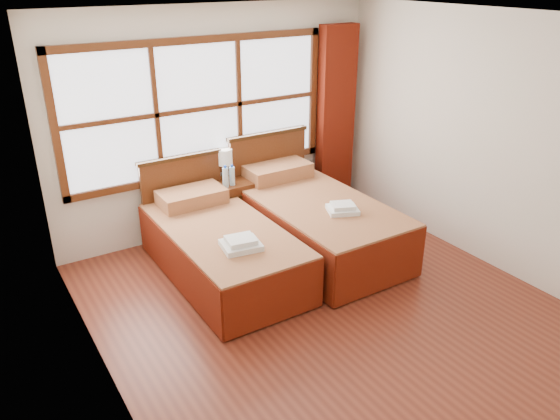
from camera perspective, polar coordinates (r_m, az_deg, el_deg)
floor at (r=5.20m, az=5.43°, el=-10.56°), size 4.50×4.50×0.00m
ceiling at (r=4.30m, az=6.85°, el=19.29°), size 4.50×4.50×0.00m
wall_back at (r=6.42m, az=-6.45°, el=9.08°), size 4.00×0.00×4.00m
wall_left at (r=3.79m, az=-18.64°, el=-3.04°), size 0.00×4.50×4.50m
wall_right at (r=5.98m, az=21.50°, el=6.41°), size 0.00×4.50×4.50m
window at (r=6.24m, az=-8.47°, el=10.42°), size 3.16×0.06×1.56m
curtain at (r=7.16m, az=5.84°, el=9.60°), size 0.50×0.16×2.30m
bed_left at (r=5.67m, az=-6.27°, el=-3.77°), size 1.05×2.07×1.02m
bed_right at (r=6.18m, az=3.28°, el=-0.90°), size 1.15×2.24×1.12m
nightstand at (r=6.52m, az=-5.16°, el=0.27°), size 0.49×0.48×0.65m
towels_left at (r=5.09m, az=-4.11°, el=-3.52°), size 0.39×0.36×0.10m
towels_right at (r=5.73m, az=6.56°, el=0.18°), size 0.39×0.37×0.09m
lamp at (r=6.44m, az=-5.83°, el=5.47°), size 0.19×0.19×0.36m
bottle_near at (r=6.22m, az=-5.72°, el=3.43°), size 0.07×0.07×0.26m
bottle_far at (r=6.27m, az=-5.03°, el=3.59°), size 0.06×0.06×0.24m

